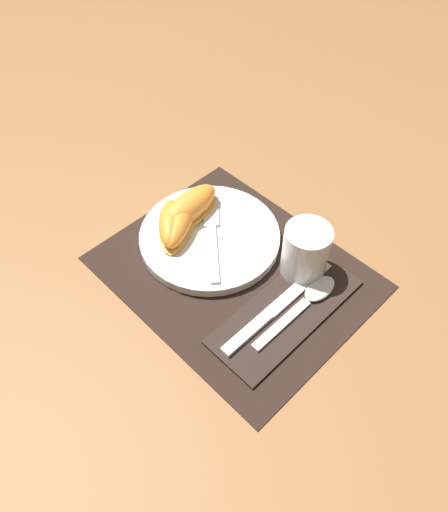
% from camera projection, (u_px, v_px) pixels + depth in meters
% --- Properties ---
extents(ground_plane, '(3.00, 3.00, 0.00)m').
position_uv_depth(ground_plane, '(235.00, 273.00, 0.80)').
color(ground_plane, olive).
extents(placemat, '(0.40, 0.32, 0.00)m').
position_uv_depth(placemat, '(235.00, 272.00, 0.80)').
color(placemat, black).
rests_on(placemat, ground_plane).
extents(plate, '(0.23, 0.23, 0.02)m').
position_uv_depth(plate, '(210.00, 237.00, 0.83)').
color(plate, white).
rests_on(plate, placemat).
extents(juice_glass, '(0.07, 0.07, 0.09)m').
position_uv_depth(juice_glass, '(305.00, 253.00, 0.77)').
color(juice_glass, silver).
rests_on(juice_glass, placemat).
extents(napkin, '(0.10, 0.25, 0.00)m').
position_uv_depth(napkin, '(287.00, 310.00, 0.75)').
color(napkin, '#2D231E').
rests_on(napkin, placemat).
extents(knife, '(0.02, 0.23, 0.01)m').
position_uv_depth(knife, '(276.00, 308.00, 0.74)').
color(knife, silver).
rests_on(knife, napkin).
extents(spoon, '(0.03, 0.18, 0.01)m').
position_uv_depth(spoon, '(310.00, 298.00, 0.75)').
color(spoon, silver).
rests_on(spoon, napkin).
extents(fork, '(0.16, 0.14, 0.00)m').
position_uv_depth(fork, '(212.00, 230.00, 0.83)').
color(fork, silver).
rests_on(fork, plate).
extents(citrus_wedge_0, '(0.06, 0.13, 0.05)m').
position_uv_depth(citrus_wedge_0, '(189.00, 208.00, 0.83)').
color(citrus_wedge_0, '#F7C656').
rests_on(citrus_wedge_0, plate).
extents(citrus_wedge_1, '(0.08, 0.11, 0.03)m').
position_uv_depth(citrus_wedge_1, '(178.00, 216.00, 0.83)').
color(citrus_wedge_1, '#F7C656').
rests_on(citrus_wedge_1, plate).
extents(citrus_wedge_2, '(0.10, 0.13, 0.04)m').
position_uv_depth(citrus_wedge_2, '(182.00, 221.00, 0.82)').
color(citrus_wedge_2, '#F7C656').
rests_on(citrus_wedge_2, plate).
extents(citrus_wedge_3, '(0.10, 0.10, 0.04)m').
position_uv_depth(citrus_wedge_3, '(170.00, 224.00, 0.81)').
color(citrus_wedge_3, '#F7C656').
rests_on(citrus_wedge_3, plate).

